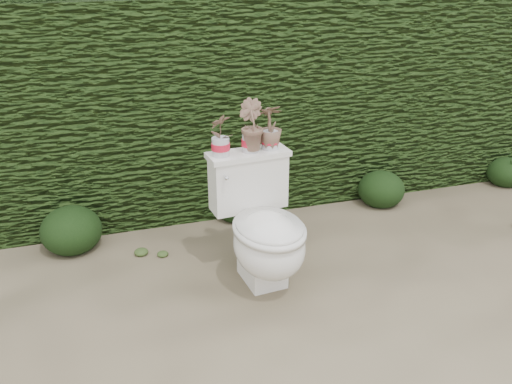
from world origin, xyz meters
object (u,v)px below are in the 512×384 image
object	(u,v)px
toilet	(264,231)
potted_plant_right	(270,128)
potted_plant_left	(220,136)
potted_plant_center	(251,127)

from	to	relation	value
toilet	potted_plant_right	xyz separation A→B (m)	(0.12, 0.25, 0.55)
potted_plant_left	potted_plant_right	xyz separation A→B (m)	(0.32, 0.03, 0.01)
potted_plant_right	potted_plant_center	bearing A→B (deg)	1.90
potted_plant_left	potted_plant_center	world-z (taller)	potted_plant_center
toilet	potted_plant_center	bearing A→B (deg)	86.14
toilet	potted_plant_center	xyz separation A→B (m)	(-0.01, 0.24, 0.57)
potted_plant_left	potted_plant_right	world-z (taller)	potted_plant_right
toilet	potted_plant_right	bearing A→B (deg)	58.93
toilet	potted_plant_left	xyz separation A→B (m)	(-0.20, 0.22, 0.54)
potted_plant_left	potted_plant_center	bearing A→B (deg)	162.17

